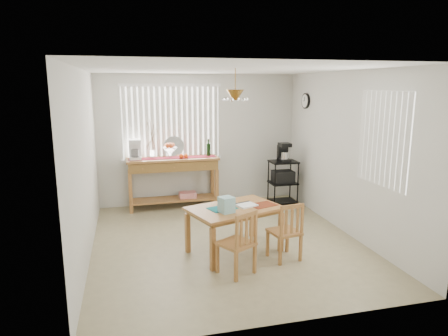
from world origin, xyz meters
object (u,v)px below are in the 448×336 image
object	(u,v)px
cart_items	(284,153)
chair_right	(286,232)
sideboard	(174,170)
chair_left	(238,243)
wire_cart	(283,178)
dining_table	(234,212)

from	to	relation	value
cart_items	chair_right	distance (m)	2.75
sideboard	chair_left	distance (m)	3.12
sideboard	chair_right	world-z (taller)	sideboard
wire_cart	chair_right	xyz separation A→B (m)	(-0.96, -2.48, -0.13)
dining_table	chair_right	bearing A→B (deg)	-34.83
dining_table	chair_right	distance (m)	0.77
cart_items	sideboard	bearing A→B (deg)	171.66
wire_cart	sideboard	bearing A→B (deg)	171.41
wire_cart	chair_right	size ratio (longest dim) A/B	1.08
cart_items	wire_cart	bearing A→B (deg)	-90.00
sideboard	dining_table	distance (m)	2.45
chair_right	sideboard	bearing A→B (deg)	113.05
sideboard	chair_right	distance (m)	3.07
wire_cart	chair_left	bearing A→B (deg)	-122.04
chair_right	cart_items	bearing A→B (deg)	68.86
sideboard	chair_left	bearing A→B (deg)	-81.82
dining_table	chair_right	xyz separation A→B (m)	(0.61, -0.43, -0.19)
wire_cart	dining_table	world-z (taller)	wire_cart
sideboard	chair_left	size ratio (longest dim) A/B	2.08
sideboard	wire_cart	xyz separation A→B (m)	(2.16, -0.33, -0.21)
wire_cart	cart_items	world-z (taller)	cart_items
sideboard	dining_table	size ratio (longest dim) A/B	1.22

